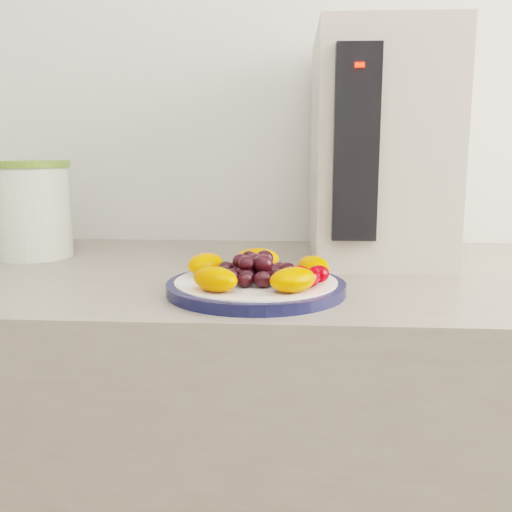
{
  "coord_description": "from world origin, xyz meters",
  "views": [
    {
      "loc": [
        0.13,
        0.3,
        1.08
      ],
      "look_at": [
        0.08,
        1.04,
        0.95
      ],
      "focal_mm": 40.0,
      "sensor_mm": 36.0,
      "label": 1
    }
  ],
  "objects": [
    {
      "name": "wall_back",
      "position": [
        0.0,
        1.51,
        1.3
      ],
      "size": [
        3.5,
        0.02,
        2.6
      ],
      "primitive_type": "cube",
      "color": "silver",
      "rests_on": "floor"
    },
    {
      "name": "appliance_led",
      "position": [
        0.22,
        1.15,
        1.21
      ],
      "size": [
        0.01,
        0.01,
        0.01
      ],
      "primitive_type": "cube",
      "rotation": [
        0.0,
        0.0,
        0.01
      ],
      "color": "#FF0C05",
      "rests_on": "appliance_panel"
    },
    {
      "name": "appliance_body",
      "position": [
        0.28,
        1.32,
        1.09
      ],
      "size": [
        0.22,
        0.31,
        0.38
      ],
      "primitive_type": "cube",
      "rotation": [
        0.0,
        0.0,
        0.01
      ],
      "color": "#BDB3A4",
      "rests_on": "counter"
    },
    {
      "name": "plate_face",
      "position": [
        0.08,
        1.04,
        0.91
      ],
      "size": [
        0.22,
        0.22,
        0.02
      ],
      "primitive_type": "cylinder",
      "color": "white",
      "rests_on": "counter"
    },
    {
      "name": "canister",
      "position": [
        -0.33,
        1.28,
        0.98
      ],
      "size": [
        0.14,
        0.14,
        0.16
      ],
      "primitive_type": "cylinder",
      "rotation": [
        0.0,
        0.0,
        0.06
      ],
      "color": "#496419",
      "rests_on": "counter"
    },
    {
      "name": "appliance_panel",
      "position": [
        0.22,
        1.16,
        1.1
      ],
      "size": [
        0.07,
        0.02,
        0.28
      ],
      "primitive_type": "cube",
      "rotation": [
        0.0,
        0.0,
        0.01
      ],
      "color": "black",
      "rests_on": "appliance_body"
    },
    {
      "name": "fruit_plate",
      "position": [
        0.09,
        1.04,
        0.93
      ],
      "size": [
        0.21,
        0.2,
        0.04
      ],
      "color": "#FF6100",
      "rests_on": "plate_face"
    },
    {
      "name": "canister_lid",
      "position": [
        -0.33,
        1.28,
        1.07
      ],
      "size": [
        0.15,
        0.15,
        0.01
      ],
      "primitive_type": "cylinder",
      "rotation": [
        0.0,
        0.0,
        0.06
      ],
      "color": "olive",
      "rests_on": "canister"
    },
    {
      "name": "plate_rim",
      "position": [
        0.08,
        1.04,
        0.91
      ],
      "size": [
        0.24,
        0.24,
        0.01
      ],
      "primitive_type": "cylinder",
      "color": "#111539",
      "rests_on": "counter"
    }
  ]
}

